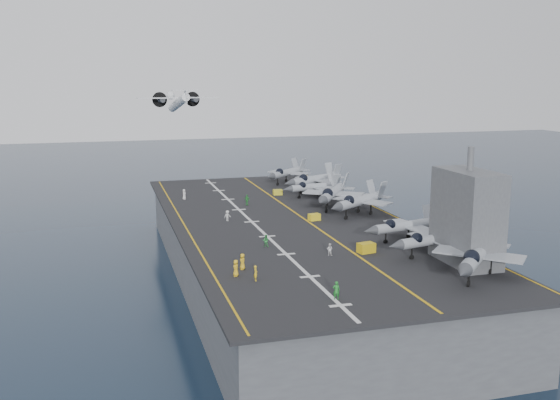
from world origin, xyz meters
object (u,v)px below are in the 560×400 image
object	(u,v)px
island_superstructure	(468,206)
fighter_jet_0	(478,254)
tow_cart_a	(366,248)
transport_plane	(179,103)

from	to	relation	value
island_superstructure	fighter_jet_0	bearing A→B (deg)	-107.43
island_superstructure	tow_cart_a	distance (m)	14.61
fighter_jet_0	tow_cart_a	distance (m)	15.74
island_superstructure	tow_cart_a	xyz separation A→B (m)	(-10.29, 7.81, -6.82)
island_superstructure	fighter_jet_0	size ratio (longest dim) A/B	0.80
transport_plane	tow_cart_a	bearing A→B (deg)	-79.29
island_superstructure	tow_cart_a	size ratio (longest dim) A/B	6.00
island_superstructure	transport_plane	xyz separation A→B (m)	(-25.44, 87.97, 9.81)
transport_plane	island_superstructure	bearing A→B (deg)	-73.87
fighter_jet_0	tow_cart_a	world-z (taller)	fighter_jet_0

